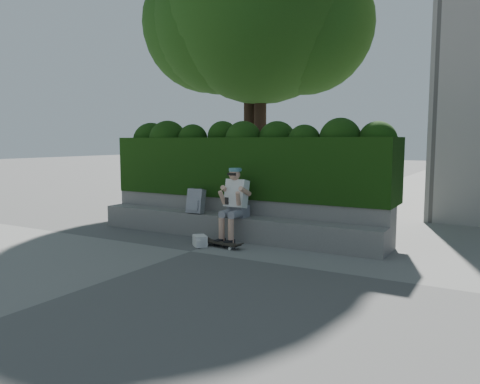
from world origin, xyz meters
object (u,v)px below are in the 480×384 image
Objects in this scene: skateboard at (221,243)px; backpack_ground at (200,241)px; backpack_plaid at (196,201)px; person at (235,202)px.

backpack_ground is (-0.37, -0.13, 0.03)m from skateboard.
skateboard is 1.31m from backpack_plaid.
backpack_plaid is at bearing 175.08° from person.
skateboard is 0.39m from backpack_ground.
backpack_ground is (-0.34, -0.66, -0.65)m from person.
person reaches higher than backpack_plaid.
backpack_ground is at bearing -117.39° from person.
backpack_plaid is at bearing 156.78° from skateboard.
backpack_ground is (0.61, -0.74, -0.59)m from backpack_plaid.
person is at bearing 101.76° from skateboard.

